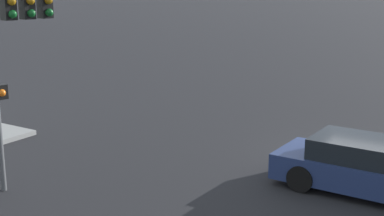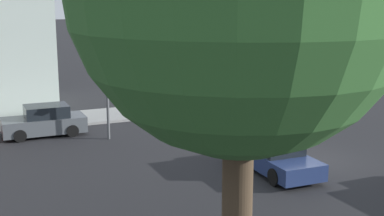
# 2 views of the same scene
# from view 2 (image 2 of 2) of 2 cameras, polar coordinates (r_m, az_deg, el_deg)

# --- Properties ---
(ground_plane) EXTENTS (300.00, 300.00, 0.00)m
(ground_plane) POSITION_cam_2_polar(r_m,az_deg,el_deg) (23.98, 12.45, -5.40)
(ground_plane) COLOR black
(traffic_signal) EXTENTS (0.66, 2.17, 5.71)m
(traffic_signal) POSITION_cam_2_polar(r_m,az_deg,el_deg) (26.31, -7.64, 5.47)
(traffic_signal) COLOR #515456
(traffic_signal) RESTS_ON ground_plane
(crossing_car_1) EXTENTS (4.56, 2.05, 1.35)m
(crossing_car_1) POSITION_cam_2_polar(r_m,az_deg,el_deg) (21.96, 8.78, -5.09)
(crossing_car_1) COLOR navy
(crossing_car_1) RESTS_ON ground_plane
(parked_car_0) EXTENTS (1.98, 4.14, 1.56)m
(parked_car_0) POSITION_cam_2_polar(r_m,az_deg,el_deg) (28.28, -15.46, -1.39)
(parked_car_0) COLOR #4C5156
(parked_car_0) RESTS_ON ground_plane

